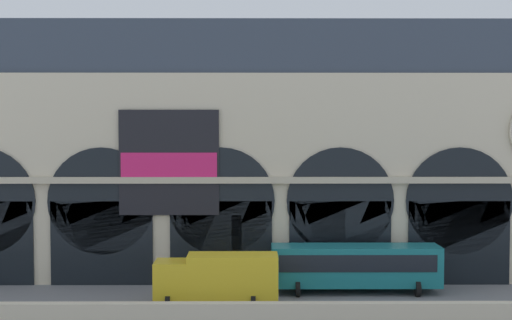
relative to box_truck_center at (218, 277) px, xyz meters
The scene contains 5 objects.
ground_plane 1.85m from the box_truck_center, 93.54° to the left, with size 200.00×200.00×0.00m, color slate.
quay_parapet_wall 4.17m from the box_truck_center, 90.65° to the right, with size 90.00×0.70×1.13m, color beige.
station_building 11.18m from the box_truck_center, 90.16° to the left, with size 50.67×6.06×18.29m.
box_truck_center is the anchor object (origin of this frame).
bus_mideast 9.44m from the box_truck_center, 20.28° to the left, with size 11.00×3.25×3.10m.
Camera 1 is at (2.08, -45.49, 11.16)m, focal length 52.00 mm.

